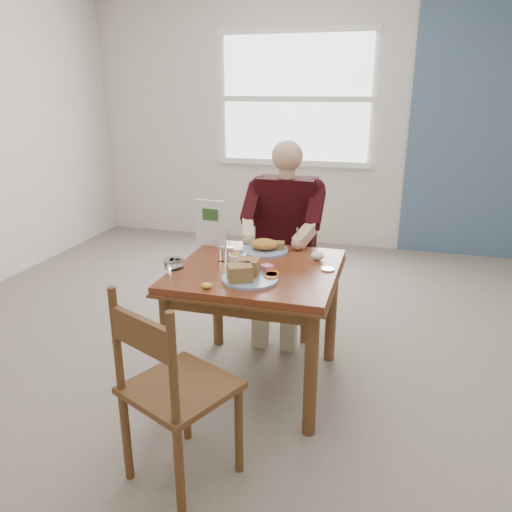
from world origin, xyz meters
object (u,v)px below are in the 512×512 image
(table, at_px, (257,285))
(diner, at_px, (284,225))
(near_plate, at_px, (248,273))
(chair_near, at_px, (172,390))
(far_plate, at_px, (265,247))
(chair_far, at_px, (286,266))

(table, height_order, diner, diner)
(table, bearing_deg, near_plate, -87.77)
(chair_near, relative_size, diner, 0.69)
(table, relative_size, near_plate, 2.40)
(table, height_order, far_plate, far_plate)
(chair_near, xyz_separation_m, near_plate, (0.14, 0.67, 0.31))
(table, distance_m, far_plate, 0.32)
(chair_far, xyz_separation_m, chair_near, (-0.13, -1.67, 0.00))
(chair_near, xyz_separation_m, diner, (0.13, 1.59, 0.33))
(table, bearing_deg, diner, 90.00)
(table, distance_m, near_plate, 0.26)
(near_plate, bearing_deg, far_plate, 93.78)
(far_plate, bearing_deg, diner, 86.71)
(chair_far, bearing_deg, diner, -89.99)
(chair_far, bearing_deg, table, -90.00)
(chair_far, height_order, chair_near, same)
(table, xyz_separation_m, chair_near, (-0.13, -0.88, -0.16))
(chair_near, bearing_deg, near_plate, 77.92)
(diner, distance_m, near_plate, 0.92)
(table, bearing_deg, far_plate, 94.93)
(chair_far, height_order, far_plate, chair_far)
(chair_far, relative_size, near_plate, 2.48)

